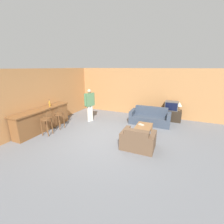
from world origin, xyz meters
name	(u,v)px	position (x,y,z in m)	size (l,w,h in m)	color
ground_plane	(106,139)	(0.00, 0.00, 0.00)	(24.00, 24.00, 0.00)	slate
wall_back	(133,92)	(0.00, 3.62, 1.30)	(9.40, 0.08, 2.60)	#B27A47
wall_left	(60,94)	(-3.23, 1.31, 1.30)	(0.08, 8.62, 2.60)	#B27A47
bar_counter	(43,119)	(-2.90, -0.23, 0.48)	(0.55, 2.72, 0.95)	brown
bar_chair_near	(46,121)	(-2.34, -0.57, 0.59)	(0.44, 0.44, 1.12)	brown
bar_chair_mid	(59,116)	(-2.34, 0.15, 0.59)	(0.43, 0.43, 1.12)	brown
couch_far	(150,118)	(1.26, 2.36, 0.28)	(1.88, 0.85, 0.78)	#384251
armchair_near	(138,141)	(1.29, -0.19, 0.28)	(1.09, 0.81, 0.76)	brown
coffee_table	(144,127)	(1.24, 0.96, 0.33)	(0.61, 0.94, 0.38)	brown
tv_unit	(170,115)	(2.15, 3.21, 0.28)	(1.02, 0.55, 0.56)	#2D2319
tv	(171,106)	(2.15, 3.21, 0.79)	(0.62, 0.47, 0.45)	#4C4C4C
bottle	(50,103)	(-2.90, 0.24, 1.09)	(0.07, 0.07, 0.29)	#B27A23
book_on_table	(141,125)	(1.13, 1.02, 0.40)	(0.25, 0.22, 0.03)	#B7AD99
table_lamp	(179,104)	(2.51, 3.21, 0.88)	(0.27, 0.27, 0.44)	brown
person_by_window	(90,104)	(-1.59, 1.51, 0.92)	(0.35, 0.58, 1.63)	silver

